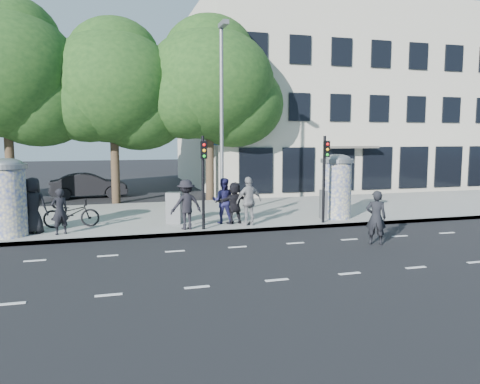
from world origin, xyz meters
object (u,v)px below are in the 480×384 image
object	(u,v)px
man_road	(376,217)
ped_a	(33,205)
traffic_pole_near	(203,173)
ped_e	(249,201)
ad_column_right	(337,185)
bicycle	(71,213)
traffic_pole_far	(325,170)
street_lamp	(222,106)
cabinet_left	(174,208)
ped_f	(235,203)
ped_c	(223,201)
ped_d	(186,205)
car_mid	(89,185)
ad_column_left	(7,196)
cabinet_right	(327,204)
ped_b	(60,211)

from	to	relation	value
man_road	ped_a	bearing A→B (deg)	7.08
traffic_pole_near	ped_e	size ratio (longest dim) A/B	1.82
ad_column_right	bicycle	world-z (taller)	ad_column_right
traffic_pole_far	street_lamp	bearing A→B (deg)	140.12
cabinet_left	ped_f	bearing A→B (deg)	5.41
traffic_pole_near	ped_c	size ratio (longest dim) A/B	1.92
ped_d	car_mid	distance (m)	12.16
traffic_pole_near	cabinet_left	xyz separation A→B (m)	(-0.86, 1.53, -1.47)
street_lamp	bicycle	distance (m)	7.41
ped_d	ad_column_left	bearing A→B (deg)	-16.76
street_lamp	cabinet_left	distance (m)	4.81
ped_f	cabinet_left	distance (m)	2.37
street_lamp	car_mid	world-z (taller)	street_lamp
ad_column_left	bicycle	size ratio (longest dim) A/B	1.33
ad_column_right	street_lamp	world-z (taller)	street_lamp
traffic_pole_near	ped_c	bearing A→B (deg)	45.62
traffic_pole_far	bicycle	xyz separation A→B (m)	(-9.46, 1.76, -1.56)
man_road	cabinet_right	xyz separation A→B (m)	(0.27, 4.07, -0.15)
ped_c	bicycle	xyz separation A→B (m)	(-5.64, 0.75, -0.36)
ped_f	cabinet_left	bearing A→B (deg)	-27.80
traffic_pole_near	ad_column_right	bearing A→B (deg)	8.89
ad_column_left	traffic_pole_far	size ratio (longest dim) A/B	0.78
traffic_pole_far	ad_column_left	bearing A→B (deg)	176.45
street_lamp	car_mid	xyz separation A→B (m)	(-5.75, 8.94, -4.09)
ped_a	cabinet_right	bearing A→B (deg)	-162.34
man_road	ped_b	bearing A→B (deg)	7.60
traffic_pole_far	car_mid	xyz separation A→B (m)	(-9.15, 11.79, -1.53)
ped_a	man_road	size ratio (longest dim) A/B	1.10
ad_column_right	ped_d	bearing A→B (deg)	-173.95
ad_column_left	ped_d	size ratio (longest dim) A/B	1.45
bicycle	cabinet_right	size ratio (longest dim) A/B	1.69
ad_column_left	traffic_pole_far	world-z (taller)	traffic_pole_far
ped_d	car_mid	world-z (taller)	ped_d
ped_a	ped_e	size ratio (longest dim) A/B	1.05
ped_d	ped_b	bearing A→B (deg)	-16.26
ped_b	man_road	bearing A→B (deg)	135.93
ped_d	cabinet_right	bearing A→B (deg)	173.46
street_lamp	car_mid	bearing A→B (deg)	122.73
cabinet_right	traffic_pole_near	bearing A→B (deg)	-157.21
ped_b	car_mid	xyz separation A→B (m)	(0.60, 11.25, -0.24)
traffic_pole_far	ped_f	xyz separation A→B (m)	(-3.41, 0.82, -1.27)
ped_f	bicycle	distance (m)	6.13
traffic_pole_near	car_mid	bearing A→B (deg)	110.26
ad_column_left	street_lamp	size ratio (longest dim) A/B	0.33
ped_b	man_road	xyz separation A→B (m)	(10.02, -3.79, -0.06)
ped_b	ped_e	size ratio (longest dim) A/B	0.86
ad_column_right	ped_d	world-z (taller)	ad_column_right
ad_column_left	ped_c	distance (m)	7.61
ped_a	car_mid	size ratio (longest dim) A/B	0.46
traffic_pole_near	ped_f	xyz separation A→B (m)	(1.39, 0.82, -1.27)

